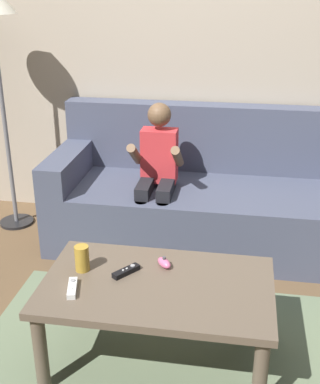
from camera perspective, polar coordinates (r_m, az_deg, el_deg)
ground_plane at (r=2.64m, az=1.00°, el=-16.12°), size 9.89×9.89×0.00m
wall_back at (r=3.54m, az=4.86°, el=16.21°), size 4.95×0.05×2.50m
couch at (r=3.41m, az=5.60°, el=-0.74°), size 2.07×0.80×0.87m
person_seated_on_couch at (r=3.18m, az=-0.33°, el=2.42°), size 0.32×0.39×0.96m
coffee_table at (r=2.30m, az=-0.32°, el=-11.45°), size 1.02×0.62×0.43m
area_rug at (r=2.52m, az=-0.30°, el=-18.21°), size 1.76×1.29×0.01m
game_remote_black_near_edge at (r=2.33m, az=-3.80°, el=-8.86°), size 0.11×0.13×0.03m
nunchuk_pink at (r=2.37m, az=0.47°, el=-7.94°), size 0.09×0.10×0.05m
game_remote_white_far_corner at (r=2.25m, az=-9.81°, el=-10.57°), size 0.07×0.14×0.03m
soda_can at (r=2.36m, az=-8.74°, el=-7.36°), size 0.07×0.07×0.12m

